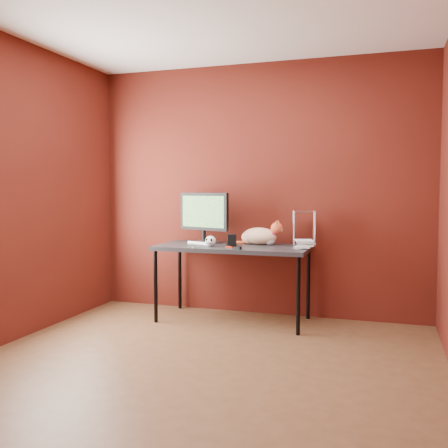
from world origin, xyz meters
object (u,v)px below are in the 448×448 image
(speaker, at_px, (232,241))
(monitor, at_px, (204,215))
(book_stack, at_px, (297,202))
(cat, at_px, (260,236))
(skull_mug, at_px, (211,241))
(desk, at_px, (233,251))

(speaker, bearing_deg, monitor, 130.10)
(monitor, xyz_separation_m, book_stack, (0.98, -0.11, 0.15))
(monitor, relative_size, cat, 1.07)
(skull_mug, relative_size, book_stack, 0.12)
(monitor, height_order, cat, monitor)
(speaker, bearing_deg, skull_mug, 177.48)
(cat, height_order, speaker, cat)
(skull_mug, bearing_deg, book_stack, 10.95)
(cat, distance_m, book_stack, 0.55)
(book_stack, bearing_deg, cat, 159.49)
(monitor, relative_size, skull_mug, 5.49)
(cat, bearing_deg, monitor, -167.25)
(skull_mug, height_order, book_stack, book_stack)
(desk, bearing_deg, monitor, 160.65)
(speaker, bearing_deg, desk, 72.07)
(monitor, bearing_deg, speaker, -9.50)
(speaker, relative_size, book_stack, 0.13)
(monitor, relative_size, book_stack, 0.67)
(cat, height_order, skull_mug, cat)
(monitor, xyz_separation_m, speaker, (0.36, -0.19, -0.23))
(desk, distance_m, monitor, 0.50)
(book_stack, bearing_deg, speaker, -172.80)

